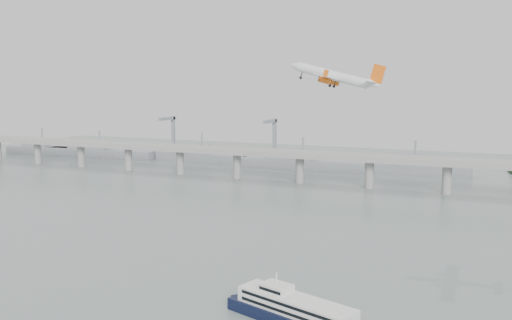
% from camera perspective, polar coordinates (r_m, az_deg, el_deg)
% --- Properties ---
extents(ground, '(900.00, 900.00, 0.00)m').
position_cam_1_polar(ground, '(201.73, -6.49, -12.11)').
color(ground, slate).
rests_on(ground, ground).
extents(bridge, '(800.00, 22.00, 23.90)m').
position_cam_1_polar(bridge, '(379.75, 8.75, -0.10)').
color(bridge, gray).
rests_on(bridge, ground).
extents(distant_fleet, '(453.00, 60.90, 40.00)m').
position_cam_1_polar(distant_fleet, '(501.05, -6.51, 0.47)').
color(distant_fleet, slate).
rests_on(distant_fleet, ground).
extents(ferry, '(71.43, 29.26, 13.85)m').
position_cam_1_polar(ferry, '(162.57, 4.17, -15.64)').
color(ferry, black).
rests_on(ferry, ground).
extents(airliner, '(43.12, 38.82, 13.66)m').
position_cam_1_polar(airliner, '(234.64, 8.26, 8.72)').
color(airliner, silver).
rests_on(airliner, ground).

